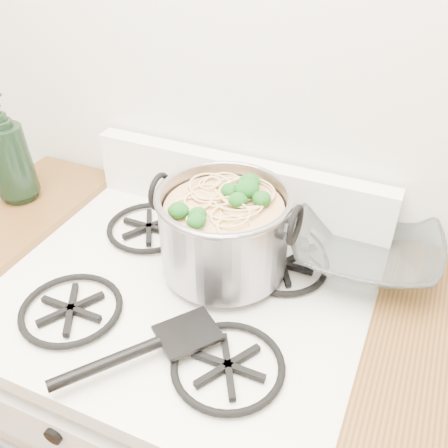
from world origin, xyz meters
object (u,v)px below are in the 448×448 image
glass_bowl (363,255)px  bottle (8,150)px  stock_pot (224,231)px  gas_range (190,418)px  spatula (188,330)px

glass_bowl → bottle: size_ratio=0.46×
bottle → stock_pot: bearing=-14.7°
stock_pot → gas_range: bearing=-122.6°
stock_pot → bottle: (-0.59, 0.03, 0.04)m
gas_range → spatula: (0.08, -0.12, 0.50)m
stock_pot → glass_bowl: size_ratio=2.44×
spatula → bottle: bearing=-164.2°
gas_range → bottle: (-0.54, 0.12, 0.62)m
gas_range → glass_bowl: glass_bowl is taller
gas_range → stock_pot: stock_pot is taller
gas_range → stock_pot: bearing=57.4°
bottle → glass_bowl: bearing=-4.9°
gas_range → glass_bowl: size_ratio=7.32×
glass_bowl → bottle: (-0.87, -0.10, 0.12)m
gas_range → bottle: bottle is taller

